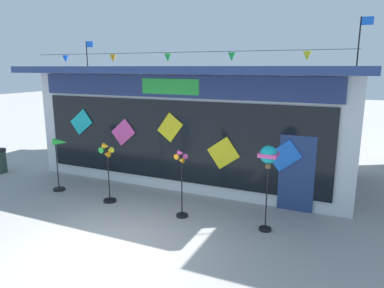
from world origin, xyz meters
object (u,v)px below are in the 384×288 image
object	(u,v)px
wind_spinner_left	(107,166)
wind_spinner_center_right	(268,160)
wind_spinner_far_left	(60,156)
wind_spinner_center_left	(181,178)
kite_shop_building	(199,120)

from	to	relation	value
wind_spinner_left	wind_spinner_center_right	distance (m)	4.40
wind_spinner_center_right	wind_spinner_far_left	bearing A→B (deg)	179.24
wind_spinner_center_right	wind_spinner_center_left	bearing A→B (deg)	-176.36
kite_shop_building	wind_spinner_left	size ratio (longest dim) A/B	6.24
wind_spinner_far_left	wind_spinner_center_right	world-z (taller)	wind_spinner_center_right
wind_spinner_left	wind_spinner_center_left	bearing A→B (deg)	-1.66
wind_spinner_far_left	kite_shop_building	bearing A→B (deg)	49.01
kite_shop_building	wind_spinner_center_right	distance (m)	4.78
wind_spinner_far_left	wind_spinner_center_right	size ratio (longest dim) A/B	0.82
kite_shop_building	wind_spinner_far_left	distance (m)	4.67
kite_shop_building	wind_spinner_left	distance (m)	3.89
wind_spinner_far_left	wind_spinner_left	bearing A→B (deg)	-4.60
wind_spinner_left	wind_spinner_center_left	xyz separation A→B (m)	(2.28, -0.07, -0.03)
wind_spinner_far_left	wind_spinner_center_right	xyz separation A→B (m)	(6.21, -0.08, 0.59)
wind_spinner_center_left	wind_spinner_center_right	bearing A→B (deg)	3.64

